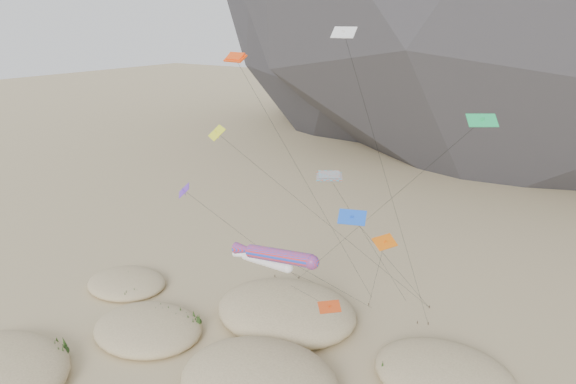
# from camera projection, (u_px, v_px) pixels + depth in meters

# --- Properties ---
(dunes) EXTENTS (48.06, 37.89, 4.47)m
(dunes) POSITION_uv_depth(u_px,v_px,m) (223.00, 367.00, 49.67)
(dunes) COLOR #CCB789
(dunes) RESTS_ON ground
(dune_grass) EXTENTS (42.28, 25.26, 1.48)m
(dune_grass) POSITION_uv_depth(u_px,v_px,m) (217.00, 372.00, 48.90)
(dune_grass) COLOR black
(dune_grass) RESTS_ON ground
(kite_stakes) EXTENTS (19.60, 4.53, 0.30)m
(kite_stakes) POSITION_uv_depth(u_px,v_px,m) (356.00, 299.00, 62.76)
(kite_stakes) COLOR #3F2D1E
(kite_stakes) RESTS_ON ground
(rainbow_tube_kite) EXTENTS (8.79, 15.27, 12.00)m
(rainbow_tube_kite) POSITION_uv_depth(u_px,v_px,m) (277.00, 255.00, 47.64)
(rainbow_tube_kite) COLOR #FF2B1A
(rainbow_tube_kite) RESTS_ON ground
(white_tube_kite) EXTENTS (7.36, 14.71, 9.55)m
(white_tube_kite) POSITION_uv_depth(u_px,v_px,m) (263.00, 261.00, 51.84)
(white_tube_kite) COLOR white
(white_tube_kite) RESTS_ON ground
(orange_parafoil) EXTENTS (9.06, 14.25, 27.45)m
(orange_parafoil) POSITION_uv_depth(u_px,v_px,m) (238.00, 63.00, 48.93)
(orange_parafoil) COLOR #F3410C
(orange_parafoil) RESTS_ON ground
(multi_parafoil) EXTENTS (3.50, 14.94, 17.87)m
(multi_parafoil) POSITION_uv_depth(u_px,v_px,m) (331.00, 178.00, 47.87)
(multi_parafoil) COLOR red
(multi_parafoil) RESTS_ON ground
(delta_kites) EXTENTS (30.35, 21.48, 29.61)m
(delta_kites) POSITION_uv_depth(u_px,v_px,m) (311.00, 178.00, 48.42)
(delta_kites) COLOR #19A357
(delta_kites) RESTS_ON ground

